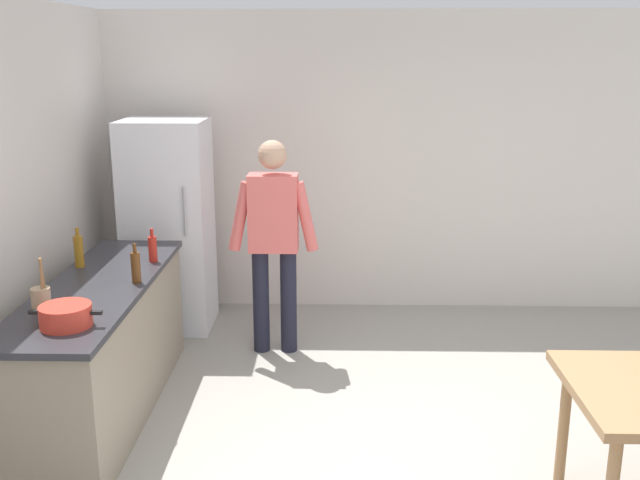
{
  "coord_description": "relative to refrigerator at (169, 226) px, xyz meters",
  "views": [
    {
      "loc": [
        -0.47,
        -3.58,
        2.35
      ],
      "look_at": [
        -0.58,
        1.41,
        1.04
      ],
      "focal_mm": 40.59,
      "sensor_mm": 36.0,
      "label": 1
    }
  ],
  "objects": [
    {
      "name": "refrigerator",
      "position": [
        0.0,
        0.0,
        0.0
      ],
      "size": [
        0.7,
        0.67,
        1.8
      ],
      "color": "white",
      "rests_on": "ground_plane"
    },
    {
      "name": "bottle_oil_amber",
      "position": [
        -0.34,
        -1.22,
        0.12
      ],
      "size": [
        0.06,
        0.06,
        0.28
      ],
      "color": "#996619",
      "rests_on": "kitchen_counter"
    },
    {
      "name": "bottle_sauce_red",
      "position": [
        0.14,
        -1.08,
        0.1
      ],
      "size": [
        0.06,
        0.06,
        0.24
      ],
      "color": "#B22319",
      "rests_on": "kitchen_counter"
    },
    {
      "name": "utensil_jar",
      "position": [
        -0.25,
        -2.1,
        0.08
      ],
      "size": [
        0.11,
        0.11,
        0.32
      ],
      "color": "tan",
      "rests_on": "kitchen_counter"
    },
    {
      "name": "cooking_pot",
      "position": [
        -0.03,
        -2.33,
        0.06
      ],
      "size": [
        0.4,
        0.28,
        0.12
      ],
      "color": "red",
      "rests_on": "kitchen_counter"
    },
    {
      "name": "person",
      "position": [
        0.95,
        -0.55,
        0.08
      ],
      "size": [
        0.7,
        0.22,
        1.7
      ],
      "color": "#1E1E2D",
      "rests_on": "ground_plane"
    },
    {
      "name": "wall_back",
      "position": [
        1.9,
        0.6,
        0.45
      ],
      "size": [
        6.4,
        0.12,
        2.7
      ],
      "primitive_type": "cube",
      "color": "silver",
      "rests_on": "ground_plane"
    },
    {
      "name": "kitchen_counter",
      "position": [
        -0.1,
        -1.6,
        -0.45
      ],
      "size": [
        0.64,
        2.2,
        0.9
      ],
      "color": "gray",
      "rests_on": "ground_plane"
    },
    {
      "name": "bottle_beer_brown",
      "position": [
        0.15,
        -1.56,
        0.11
      ],
      "size": [
        0.06,
        0.06,
        0.26
      ],
      "color": "#5B3314",
      "rests_on": "kitchen_counter"
    }
  ]
}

